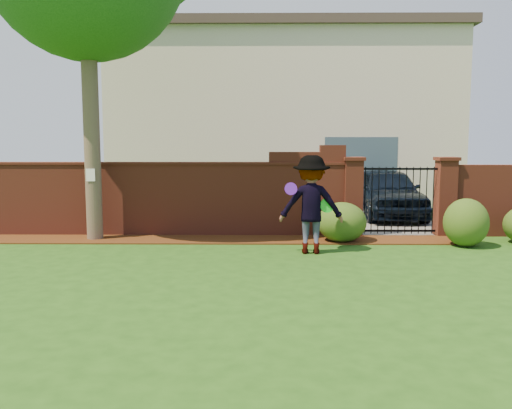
{
  "coord_description": "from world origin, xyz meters",
  "views": [
    {
      "loc": [
        0.23,
        -8.67,
        2.22
      ],
      "look_at": [
        0.12,
        1.4,
        1.05
      ],
      "focal_mm": 37.48,
      "sensor_mm": 36.0,
      "label": 1
    }
  ],
  "objects_px": {
    "man": "(311,205)",
    "frisbee_green": "(327,205)",
    "car": "(389,193)",
    "frisbee_purple": "(291,189)"
  },
  "relations": [
    {
      "from": "car",
      "to": "frisbee_purple",
      "type": "relative_size",
      "value": 17.51
    },
    {
      "from": "frisbee_purple",
      "to": "frisbee_green",
      "type": "xyz_separation_m",
      "value": [
        0.73,
        0.12,
        -0.34
      ]
    },
    {
      "from": "frisbee_purple",
      "to": "frisbee_green",
      "type": "distance_m",
      "value": 0.81
    },
    {
      "from": "man",
      "to": "frisbee_green",
      "type": "bearing_deg",
      "value": 173.38
    },
    {
      "from": "frisbee_purple",
      "to": "frisbee_green",
      "type": "height_order",
      "value": "frisbee_purple"
    },
    {
      "from": "car",
      "to": "man",
      "type": "xyz_separation_m",
      "value": [
        -2.76,
        -5.11,
        0.25
      ]
    },
    {
      "from": "car",
      "to": "frisbee_purple",
      "type": "bearing_deg",
      "value": -121.36
    },
    {
      "from": "man",
      "to": "frisbee_green",
      "type": "height_order",
      "value": "man"
    },
    {
      "from": "frisbee_purple",
      "to": "frisbee_green",
      "type": "bearing_deg",
      "value": 9.0
    },
    {
      "from": "frisbee_green",
      "to": "car",
      "type": "bearing_deg",
      "value": 64.7
    }
  ]
}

